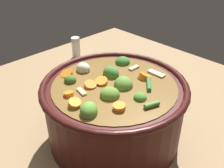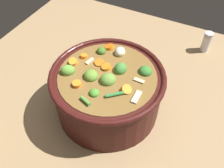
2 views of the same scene
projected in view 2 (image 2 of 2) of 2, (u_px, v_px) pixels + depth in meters
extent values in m
plane|color=#8C704C|center=(108.00, 108.00, 0.78)|extent=(1.10, 1.10, 0.00)
cylinder|color=#38110F|center=(108.00, 93.00, 0.73)|extent=(0.31, 0.31, 0.14)
torus|color=#38110F|center=(107.00, 76.00, 0.67)|extent=(0.32, 0.32, 0.02)
cylinder|color=brown|center=(108.00, 92.00, 0.72)|extent=(0.27, 0.27, 0.14)
ellipsoid|color=#35732C|center=(145.00, 71.00, 0.68)|extent=(0.05, 0.05, 0.03)
ellipsoid|color=olive|center=(91.00, 76.00, 0.67)|extent=(0.06, 0.06, 0.03)
ellipsoid|color=#448529|center=(94.00, 93.00, 0.63)|extent=(0.03, 0.03, 0.02)
ellipsoid|color=#5D9635|center=(68.00, 71.00, 0.68)|extent=(0.05, 0.05, 0.03)
ellipsoid|color=#3E6B22|center=(101.00, 51.00, 0.73)|extent=(0.03, 0.03, 0.02)
ellipsoid|color=#3D7931|center=(120.00, 69.00, 0.68)|extent=(0.04, 0.03, 0.03)
ellipsoid|color=olive|center=(108.00, 80.00, 0.66)|extent=(0.06, 0.06, 0.04)
cylinder|color=orange|center=(106.00, 67.00, 0.69)|extent=(0.04, 0.04, 0.02)
cylinder|color=orange|center=(73.00, 63.00, 0.70)|extent=(0.03, 0.02, 0.02)
cylinder|color=orange|center=(77.00, 85.00, 0.65)|extent=(0.03, 0.03, 0.02)
cylinder|color=orange|center=(109.00, 47.00, 0.75)|extent=(0.03, 0.03, 0.02)
cylinder|color=orange|center=(126.00, 90.00, 0.63)|extent=(0.03, 0.04, 0.02)
cylinder|color=orange|center=(99.00, 63.00, 0.70)|extent=(0.03, 0.03, 0.02)
cylinder|color=orange|center=(84.00, 57.00, 0.72)|extent=(0.02, 0.02, 0.02)
ellipsoid|color=beige|center=(120.00, 52.00, 0.73)|extent=(0.04, 0.03, 0.03)
cylinder|color=#2E7534|center=(115.00, 94.00, 0.62)|extent=(0.04, 0.04, 0.01)
cylinder|color=#4D8A35|center=(85.00, 101.00, 0.61)|extent=(0.02, 0.03, 0.01)
cube|color=beige|center=(90.00, 61.00, 0.71)|extent=(0.03, 0.02, 0.01)
cube|color=#C9BA92|center=(139.00, 81.00, 0.66)|extent=(0.01, 0.03, 0.01)
cube|color=beige|center=(137.00, 97.00, 0.62)|extent=(0.04, 0.01, 0.01)
cylinder|color=silver|center=(206.00, 43.00, 0.94)|extent=(0.03, 0.03, 0.07)
cylinder|color=#B7B7BC|center=(209.00, 35.00, 0.91)|extent=(0.03, 0.03, 0.01)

